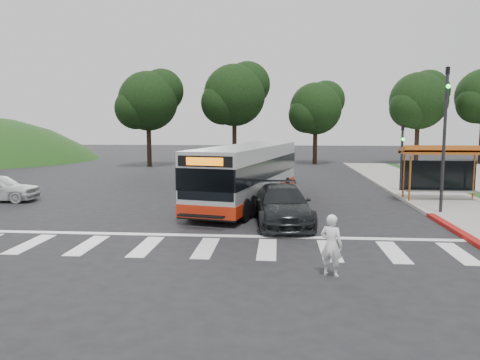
# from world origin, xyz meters

# --- Properties ---
(ground) EXTENTS (140.00, 140.00, 0.00)m
(ground) POSITION_xyz_m (0.00, 0.00, 0.00)
(ground) COLOR black
(ground) RESTS_ON ground
(sidewalk_east) EXTENTS (4.00, 40.00, 0.12)m
(sidewalk_east) POSITION_xyz_m (11.00, 8.00, 0.06)
(sidewalk_east) COLOR gray
(sidewalk_east) RESTS_ON ground
(curb_east) EXTENTS (0.30, 40.00, 0.15)m
(curb_east) POSITION_xyz_m (9.00, 8.00, 0.07)
(curb_east) COLOR #9E9991
(curb_east) RESTS_ON ground
(curb_east_red) EXTENTS (0.32, 6.00, 0.15)m
(curb_east_red) POSITION_xyz_m (9.00, -2.00, 0.08)
(curb_east_red) COLOR maroon
(curb_east_red) RESTS_ON ground
(crosswalk_ladder) EXTENTS (18.00, 2.60, 0.01)m
(crosswalk_ladder) POSITION_xyz_m (0.00, -5.00, 0.01)
(crosswalk_ladder) COLOR silver
(crosswalk_ladder) RESTS_ON ground
(bus_shelter) EXTENTS (4.20, 1.60, 2.86)m
(bus_shelter) POSITION_xyz_m (10.80, 5.10, 2.35)
(bus_shelter) COLOR #A8541C
(bus_shelter) RESTS_ON sidewalk_east
(traffic_signal_ne_tall) EXTENTS (0.18, 0.37, 6.50)m
(traffic_signal_ne_tall) POSITION_xyz_m (9.60, 1.49, 3.88)
(traffic_signal_ne_tall) COLOR black
(traffic_signal_ne_tall) RESTS_ON ground
(traffic_signal_ne_short) EXTENTS (0.18, 0.37, 4.00)m
(traffic_signal_ne_short) POSITION_xyz_m (9.60, 8.49, 2.48)
(traffic_signal_ne_short) COLOR black
(traffic_signal_ne_short) RESTS_ON ground
(tree_ne_a) EXTENTS (6.16, 5.74, 9.30)m
(tree_ne_a) POSITION_xyz_m (16.08, 28.06, 6.39)
(tree_ne_a) COLOR black
(tree_ne_a) RESTS_ON parking_lot
(tree_north_a) EXTENTS (6.60, 6.15, 10.17)m
(tree_north_a) POSITION_xyz_m (-1.92, 26.07, 6.92)
(tree_north_a) COLOR black
(tree_north_a) RESTS_ON ground
(tree_north_b) EXTENTS (5.72, 5.33, 8.43)m
(tree_north_b) POSITION_xyz_m (6.07, 28.06, 5.66)
(tree_north_b) COLOR black
(tree_north_b) RESTS_ON ground
(tree_north_c) EXTENTS (6.16, 5.74, 9.30)m
(tree_north_c) POSITION_xyz_m (-9.92, 24.06, 6.29)
(tree_north_c) COLOR black
(tree_north_c) RESTS_ON ground
(transit_bus) EXTENTS (5.02, 11.72, 2.96)m
(transit_bus) POSITION_xyz_m (0.79, 3.66, 1.48)
(transit_bus) COLOR #AFB1B4
(transit_bus) RESTS_ON ground
(pedestrian) EXTENTS (0.73, 0.64, 1.67)m
(pedestrian) POSITION_xyz_m (3.76, -7.50, 0.84)
(pedestrian) COLOR white
(pedestrian) RESTS_ON ground
(dark_sedan) EXTENTS (2.73, 5.52, 1.54)m
(dark_sedan) POSITION_xyz_m (2.50, -0.97, 0.77)
(dark_sedan) COLOR black
(dark_sedan) RESTS_ON ground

